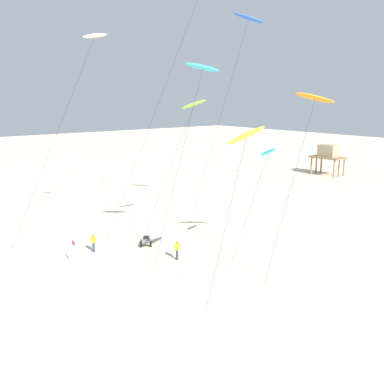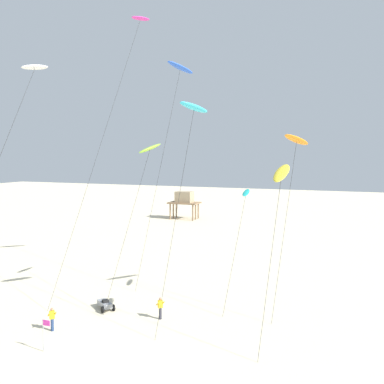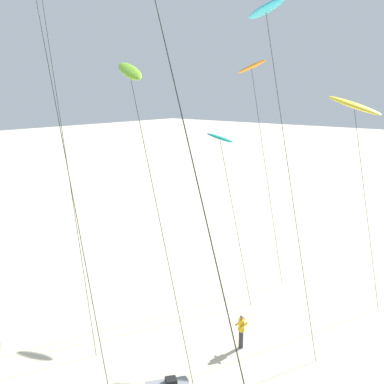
# 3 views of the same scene
# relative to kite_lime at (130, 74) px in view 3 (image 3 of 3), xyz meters

# --- Properties ---
(kite_lime) EXTENTS (2.39, 6.30, 13.50)m
(kite_lime) POSITION_rel_kite_lime_xyz_m (0.00, 0.00, 0.00)
(kite_lime) COLOR #8CD833
(kite_lime) RESTS_ON ground
(kite_cyan) EXTENTS (2.16, 5.39, 16.19)m
(kite_cyan) POSITION_rel_kite_lime_xyz_m (5.35, -3.43, 2.84)
(kite_cyan) COLOR #33BFE0
(kite_cyan) RESTS_ON ground
(kite_teal) EXTENTS (1.27, 4.00, 9.61)m
(kite_teal) POSITION_rel_kite_lime_xyz_m (8.08, 1.07, -3.64)
(kite_teal) COLOR teal
(kite_teal) RESTS_ON ground
(kite_yellow) EXTENTS (1.26, 4.14, 11.88)m
(kite_yellow) POSITION_rel_kite_lime_xyz_m (11.95, -5.29, -1.60)
(kite_yellow) COLOR yellow
(kite_yellow) RESTS_ON ground
(kite_orange) EXTENTS (2.08, 5.02, 14.07)m
(kite_orange) POSITION_rel_kite_lime_xyz_m (11.93, 1.51, 0.63)
(kite_orange) COLOR orange
(kite_orange) RESTS_ON ground
(kite_flyer_middle) EXTENTS (0.72, 0.73, 1.67)m
(kite_flyer_middle) POSITION_rel_kite_lime_xyz_m (2.91, -4.09, -11.89)
(kite_flyer_middle) COLOR #33333D
(kite_flyer_middle) RESTS_ON ground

